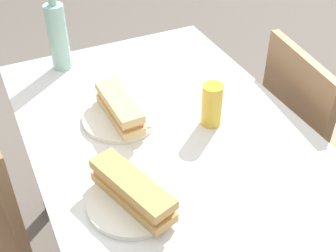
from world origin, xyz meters
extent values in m
cube|color=silver|center=(0.00, 0.00, 0.71)|extent=(1.17, 0.78, 0.03)
cylinder|color=#262628|center=(-0.53, -0.33, 0.35)|extent=(0.06, 0.06, 0.70)
cylinder|color=#262628|center=(-0.53, 0.33, 0.35)|extent=(0.06, 0.06, 0.70)
cube|color=#936B47|center=(0.00, 0.67, 0.44)|extent=(0.44, 0.44, 0.02)
cube|color=#936B47|center=(-0.02, 0.49, 0.65)|extent=(0.38, 0.07, 0.40)
cylinder|color=#936B47|center=(-0.16, 0.87, 0.22)|extent=(0.04, 0.04, 0.43)
cylinder|color=#936B47|center=(0.16, 0.47, 0.22)|extent=(0.04, 0.04, 0.43)
cylinder|color=#936B47|center=(-0.20, 0.51, 0.22)|extent=(0.04, 0.04, 0.43)
cylinder|color=#936B47|center=(-0.30, -0.51, 0.22)|extent=(0.04, 0.04, 0.43)
cylinder|color=silver|center=(0.22, -0.20, 0.73)|extent=(0.23, 0.23, 0.01)
cube|color=tan|center=(0.22, -0.20, 0.75)|extent=(0.26, 0.14, 0.02)
cube|color=#CC8438|center=(0.22, -0.20, 0.78)|extent=(0.24, 0.13, 0.02)
cube|color=tan|center=(0.22, -0.20, 0.80)|extent=(0.26, 0.14, 0.02)
cube|color=silver|center=(0.24, -0.14, 0.74)|extent=(0.10, 0.02, 0.00)
cube|color=#59331E|center=(0.15, -0.15, 0.75)|extent=(0.08, 0.02, 0.01)
cylinder|color=silver|center=(-0.11, -0.11, 0.73)|extent=(0.23, 0.23, 0.01)
cube|color=#DBB77A|center=(-0.11, -0.11, 0.75)|extent=(0.23, 0.07, 0.02)
cube|color=#CC8438|center=(-0.11, -0.11, 0.78)|extent=(0.21, 0.07, 0.02)
cube|color=#DBB77A|center=(-0.11, -0.11, 0.80)|extent=(0.23, 0.07, 0.02)
cube|color=silver|center=(-0.07, -0.05, 0.74)|extent=(0.10, 0.02, 0.00)
cube|color=#59331E|center=(-0.16, -0.06, 0.75)|extent=(0.08, 0.02, 0.01)
cylinder|color=#99C6B7|center=(-0.49, -0.18, 0.84)|extent=(0.07, 0.07, 0.23)
cylinder|color=gold|center=(0.02, 0.13, 0.79)|extent=(0.06, 0.06, 0.13)
camera|label=1|loc=(0.92, -0.43, 1.55)|focal=47.82mm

